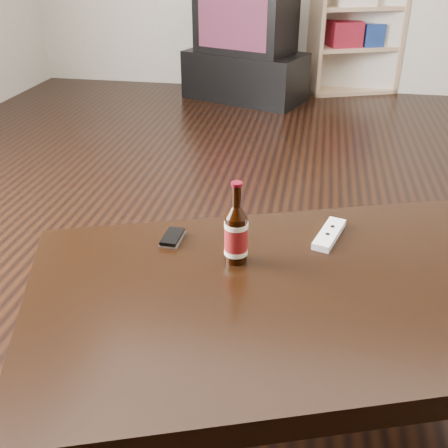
% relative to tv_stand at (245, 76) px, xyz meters
% --- Properties ---
extents(floor, '(5.00, 6.00, 0.01)m').
position_rel_tv_stand_xyz_m(floor, '(0.57, -2.59, -0.19)').
color(floor, black).
rests_on(floor, ground).
extents(tv_stand, '(1.05, 0.77, 0.38)m').
position_rel_tv_stand_xyz_m(tv_stand, '(0.00, 0.00, 0.00)').
color(tv_stand, black).
rests_on(tv_stand, floor).
extents(tv, '(0.82, 0.66, 0.53)m').
position_rel_tv_stand_xyz_m(tv, '(-0.00, -0.00, 0.46)').
color(tv, black).
rests_on(tv, tv_stand).
extents(bookshelf, '(0.81, 0.58, 1.37)m').
position_rel_tv_stand_xyz_m(bookshelf, '(0.84, 0.44, 0.52)').
color(bookshelf, tan).
rests_on(bookshelf, floor).
extents(coffee_table, '(1.42, 1.11, 0.47)m').
position_rel_tv_stand_xyz_m(coffee_table, '(0.60, -3.28, 0.22)').
color(coffee_table, black).
rests_on(coffee_table, floor).
extents(beer_bottle, '(0.07, 0.07, 0.21)m').
position_rel_tv_stand_xyz_m(beer_bottle, '(0.44, -3.20, 0.36)').
color(beer_bottle, black).
rests_on(beer_bottle, coffee_table).
extents(phone, '(0.05, 0.09, 0.02)m').
position_rel_tv_stand_xyz_m(phone, '(0.26, -3.13, 0.29)').
color(phone, silver).
rests_on(phone, coffee_table).
extents(remote, '(0.09, 0.17, 0.02)m').
position_rel_tv_stand_xyz_m(remote, '(0.67, -3.04, 0.29)').
color(remote, white).
rests_on(remote, coffee_table).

